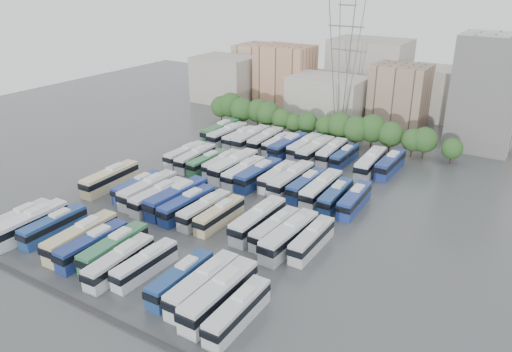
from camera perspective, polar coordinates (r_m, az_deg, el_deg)
The scene contains 56 objects.
ground at distance 90.36m, azimuth -4.42°, elevation -3.16°, with size 220.00×220.00×0.00m, color #424447.
parapet at distance 70.32m, azimuth -20.91°, elevation -12.77°, with size 56.00×0.50×0.50m, color #2D2D30.
tree_line at distance 123.73m, azimuth 6.29°, elevation 6.26°, with size 65.52×7.98×8.42m.
city_buildings at distance 151.32m, azimuth 9.63°, elevation 10.41°, with size 102.00×35.00×20.00m.
apartment_tower at distance 126.66m, azimuth 24.87°, elevation 8.64°, with size 14.00×14.00×26.00m, color silver.
electricity_pylon at distance 125.90m, azimuth 10.00°, elevation 12.94°, with size 9.00×6.91×33.83m.
bus_r0_s0 at distance 89.34m, azimuth -25.49°, elevation -4.53°, with size 2.88×11.59×3.61m.
bus_r0_s1 at distance 86.75m, azimuth -24.40°, elevation -4.97°, with size 3.08×13.05×4.08m.
bus_r0_s2 at distance 85.10m, azimuth -22.12°, elevation -5.28°, with size 2.68×11.63×3.64m.
bus_r0_s4 at distance 79.88m, azimuth -19.35°, elevation -6.57°, with size 3.42×13.02×4.05m.
bus_r0_s5 at distance 77.41m, azimuth -18.17°, elevation -7.49°, with size 2.66×12.07×3.78m.
bus_r0_s6 at distance 75.65m, azimuth -15.91°, elevation -7.93°, with size 3.27×12.31×3.82m.
bus_r0_s7 at distance 72.31m, azimuth -15.30°, elevation -9.43°, with size 3.20×12.03×3.74m.
bus_r0_s8 at distance 71.25m, azimuth -12.56°, elevation -9.79°, with size 2.60×11.03×3.45m.
bus_r0_s10 at distance 67.33m, azimuth -8.62°, elevation -11.48°, with size 2.75×11.60×3.63m.
bus_r0_s11 at distance 65.48m, azimuth -6.06°, elevation -12.22°, with size 2.86×12.83×4.02m.
bus_r0_s12 at distance 63.37m, azimuth -4.17°, elevation -13.36°, with size 3.02×13.51×4.23m.
bus_r0_s13 at distance 61.17m, azimuth -2.09°, elevation -15.16°, with size 2.78×11.68×3.65m.
bus_r1_s0 at distance 99.59m, azimuth -16.31°, elevation -0.25°, with size 3.35×13.16×4.10m.
bus_r1_s2 at distance 95.41m, azimuth -13.34°, elevation -1.15°, with size 2.54×11.18×3.50m.
bus_r1_s3 at distance 92.79m, azimuth -12.21°, elevation -1.54°, with size 2.88×13.08×4.10m.
bus_r1_s4 at distance 90.07m, azimuth -11.06°, elevation -2.28°, with size 3.05×12.49×3.90m.
bus_r1_s5 at distance 88.57m, azimuth -9.06°, elevation -2.44°, with size 3.67×13.79×4.28m.
bus_r1_s6 at distance 86.20m, azimuth -7.89°, elevation -3.25°, with size 3.22×12.44×3.87m.
bus_r1_s7 at distance 84.31m, azimuth -5.90°, elevation -3.84°, with size 2.89×11.82×3.69m.
bus_r1_s8 at distance 82.55m, azimuth -4.18°, elevation -4.44°, with size 2.57×11.29×3.54m.
bus_r1_s10 at distance 80.13m, azimuth 0.23°, elevation -5.04°, with size 2.97×13.13×4.11m.
bus_r1_s11 at distance 78.21m, azimuth 2.20°, elevation -6.00°, with size 2.93×11.63×3.62m.
bus_r1_s12 at distance 75.75m, azimuth 3.83°, elevation -6.82°, with size 3.40×13.43×4.18m.
bus_r1_s13 at distance 75.64m, azimuth 6.40°, elevation -7.21°, with size 2.67×11.56×3.62m.
bus_r2_s1 at distance 109.68m, azimuth -8.07°, elevation 2.47°, with size 2.75×11.68×3.65m.
bus_r2_s2 at distance 107.21m, azimuth -6.93°, elevation 2.07°, with size 3.17×12.04×3.74m.
bus_r2_s3 at distance 105.07m, azimuth -5.63°, elevation 1.60°, with size 2.73×10.96×3.42m.
bus_r2_s4 at distance 103.94m, azimuth -3.91°, elevation 1.46°, with size 2.85×11.39×3.55m.
bus_r2_s5 at distance 101.61m, azimuth -2.57°, elevation 1.19°, with size 3.35×13.62×4.25m.
bus_r2_s6 at distance 98.81m, azimuth -1.40°, elevation 0.44°, with size 2.76×12.31×3.86m.
bus_r2_s7 at distance 97.55m, azimuth 0.30°, elevation 0.19°, with size 3.43×12.86×3.99m.
bus_r2_s8 at distance 97.15m, azimuth 2.44°, elevation -0.04°, with size 2.73×11.59×3.62m.
bus_r2_s9 at distance 95.07m, azimuth 4.05°, elevation -0.41°, with size 3.19×13.57×4.24m.
bus_r2_s10 at distance 93.72m, azimuth 5.78°, elevation -0.99°, with size 2.77×11.92×3.73m.
bus_r2_s11 at distance 91.82m, azimuth 7.46°, elevation -1.45°, with size 3.06×13.25×4.15m.
bus_r2_s12 at distance 89.92m, azimuth 9.08°, elevation -2.25°, with size 3.08×11.83×3.68m.
bus_r2_s13 at distance 89.07m, azimuth 11.19°, elevation -2.66°, with size 3.11×11.88×3.69m.
bus_r3_s0 at distance 124.41m, azimuth -4.09°, elevation 5.20°, with size 2.99×13.01×4.07m.
bus_r3_s1 at distance 121.43m, azimuth -3.28°, elevation 4.77°, with size 3.43×12.99×4.04m.
bus_r3_s2 at distance 119.79m, azimuth -1.82°, elevation 4.45°, with size 2.83×11.75×3.67m.
bus_r3_s3 at distance 118.28m, azimuth -0.58°, elevation 4.33°, with size 3.12×13.24×4.14m.
bus_r3_s4 at distance 117.16m, azimuth 1.10°, elevation 4.12°, with size 3.19×12.96×4.04m.
bus_r3_s5 at distance 115.90m, azimuth 2.46°, elevation 3.74°, with size 2.43×10.92×3.42m.
bus_r3_s6 at distance 113.42m, azimuth 3.71°, elevation 3.47°, with size 3.49×13.27×4.13m.
bus_r3_s7 at distance 113.39m, azimuth 5.59°, elevation 3.35°, with size 2.99×12.64×3.95m.
bus_r3_s8 at distance 110.80m, azimuth 6.80°, elevation 2.91°, with size 3.32×13.57×4.23m.
bus_r3_s9 at distance 110.86m, azimuth 8.67°, elevation 2.73°, with size 3.20×12.57×3.91m.
bus_r3_s10 at distance 109.57m, azimuth 10.06°, elevation 2.26°, with size 2.51×10.97×3.43m.
bus_r3_s12 at distance 105.69m, azimuth 12.93°, elevation 1.47°, with size 3.57×13.53×4.21m.
bus_r3_s13 at distance 106.62m, azimuth 15.08°, elevation 1.35°, with size 2.84×12.41×3.88m.
Camera 1 is at (48.93, -64.99, 39.33)m, focal length 35.00 mm.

